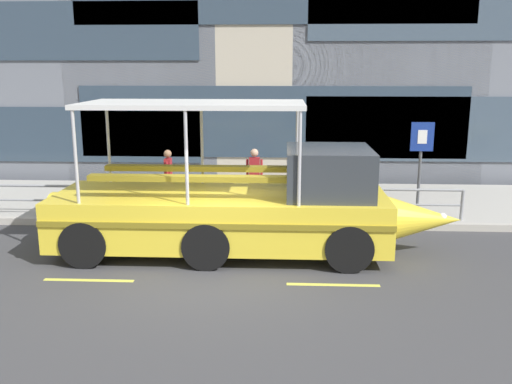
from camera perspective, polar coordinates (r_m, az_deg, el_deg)
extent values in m
plane|color=#3D3D3F|center=(11.60, -4.35, -8.00)|extent=(120.00, 120.00, 0.00)
cube|color=#A8A59E|center=(16.90, -2.02, -0.96)|extent=(32.00, 4.80, 0.18)
cube|color=#B2ADA3|center=(14.50, -2.84, -3.30)|extent=(32.00, 0.18, 0.18)
cube|color=#DBD64C|center=(11.50, -16.89, -8.70)|extent=(1.80, 0.12, 0.01)
cube|color=#DBD64C|center=(10.90, 7.97, -9.47)|extent=(1.80, 0.12, 0.01)
cube|color=#2D3D4C|center=(21.31, -22.60, 5.51)|extent=(12.47, 0.06, 1.94)
cube|color=#2D3D4C|center=(21.21, -23.44, 14.98)|extent=(12.47, 0.06, 1.94)
cube|color=#2D3D4C|center=(19.22, 1.63, 7.22)|extent=(13.40, 0.06, 2.46)
cube|color=#3D4C5B|center=(20.25, 21.17, 6.03)|extent=(11.13, 0.06, 2.22)
cube|color=#3D4C5B|center=(20.23, 22.13, 17.42)|extent=(11.13, 0.06, 2.22)
cylinder|color=gray|center=(14.63, -3.32, 0.44)|extent=(12.47, 0.07, 0.07)
cylinder|color=gray|center=(14.72, -3.30, -1.09)|extent=(12.47, 0.06, 0.06)
cylinder|color=gray|center=(15.71, -18.57, -0.85)|extent=(0.09, 0.09, 0.80)
cylinder|color=gray|center=(15.08, -11.19, -0.98)|extent=(0.09, 0.09, 0.80)
cylinder|color=gray|center=(14.72, -3.30, -1.09)|extent=(0.09, 0.09, 0.80)
cylinder|color=gray|center=(14.64, 4.81, -1.18)|extent=(0.09, 0.09, 0.80)
cylinder|color=gray|center=(14.86, 12.85, -1.25)|extent=(0.09, 0.09, 0.80)
cylinder|color=gray|center=(15.37, 20.51, -1.30)|extent=(0.09, 0.09, 0.80)
cylinder|color=#4C4F54|center=(15.40, 16.53, 2.22)|extent=(0.08, 0.08, 2.48)
cube|color=navy|center=(15.23, 16.79, 5.48)|extent=(0.60, 0.04, 0.76)
cube|color=white|center=(15.21, 16.81, 5.47)|extent=(0.24, 0.01, 0.36)
cube|color=yellow|center=(12.43, -3.65, -2.57)|extent=(7.32, 2.44, 1.09)
cone|color=yellow|center=(12.74, 16.85, -2.73)|extent=(1.65, 1.04, 1.04)
cylinder|color=yellow|center=(13.34, -19.49, -2.22)|extent=(0.37, 1.04, 1.04)
cube|color=olive|center=(11.21, -4.37, -3.58)|extent=(7.32, 0.04, 0.12)
sphere|color=white|center=(12.83, 18.65, -2.51)|extent=(0.22, 0.22, 0.22)
cube|color=#33383D|center=(12.15, 7.50, 2.11)|extent=(1.83, 2.05, 1.02)
cube|color=silver|center=(12.09, -6.45, 8.98)|extent=(4.76, 2.25, 0.10)
cylinder|color=#B2B2B7|center=(13.11, 4.26, 4.92)|extent=(0.07, 0.07, 1.90)
cylinder|color=#B2B2B7|center=(10.98, 4.52, 3.37)|extent=(0.07, 0.07, 1.90)
cylinder|color=#B2B2B7|center=(13.24, -5.60, 4.97)|extent=(0.07, 0.07, 1.90)
cylinder|color=#B2B2B7|center=(11.15, -7.19, 3.45)|extent=(0.07, 0.07, 1.90)
cylinder|color=#B2B2B7|center=(13.76, -14.99, 4.89)|extent=(0.07, 0.07, 1.90)
cylinder|color=#B2B2B7|center=(11.75, -18.13, 3.39)|extent=(0.07, 0.07, 1.90)
cube|color=olive|center=(12.85, -5.86, 2.45)|extent=(4.38, 0.28, 0.12)
cube|color=olive|center=(11.71, -6.72, 1.42)|extent=(4.38, 0.28, 0.12)
cylinder|color=black|center=(13.59, 8.50, -2.74)|extent=(1.00, 0.28, 1.00)
cylinder|color=black|center=(11.45, 9.58, -5.76)|extent=(1.00, 0.28, 1.00)
cylinder|color=black|center=(13.61, -3.88, -2.60)|extent=(1.00, 0.28, 1.00)
cylinder|color=black|center=(11.48, -5.17, -5.59)|extent=(1.00, 0.28, 1.00)
cylinder|color=black|center=(14.14, -14.26, -2.39)|extent=(1.00, 0.28, 1.00)
cylinder|color=black|center=(12.10, -17.33, -5.17)|extent=(1.00, 0.28, 1.00)
cylinder|color=#47423D|center=(15.69, 9.96, -0.42)|extent=(0.10, 0.10, 0.78)
cylinder|color=#47423D|center=(15.74, 10.50, -0.41)|extent=(0.10, 0.10, 0.78)
cube|color=maroon|center=(15.57, 10.33, 1.97)|extent=(0.32, 0.22, 0.55)
cylinder|color=maroon|center=(15.52, 9.64, 1.86)|extent=(0.07, 0.07, 0.50)
cylinder|color=maroon|center=(15.64, 10.99, 1.89)|extent=(0.07, 0.07, 0.50)
sphere|color=#936B4C|center=(15.50, 10.39, 3.44)|extent=(0.21, 0.21, 0.21)
cylinder|color=#1E2338|center=(15.97, 0.13, 0.08)|extent=(0.10, 0.10, 0.82)
cylinder|color=#1E2338|center=(15.97, -0.46, 0.08)|extent=(0.10, 0.10, 0.82)
cube|color=maroon|center=(15.83, -0.17, 2.56)|extent=(0.31, 0.19, 0.58)
cylinder|color=maroon|center=(15.83, 0.57, 2.45)|extent=(0.07, 0.07, 0.52)
cylinder|color=maroon|center=(15.84, -0.90, 2.45)|extent=(0.07, 0.07, 0.52)
sphere|color=tan|center=(15.76, -0.17, 4.08)|extent=(0.23, 0.23, 0.23)
cylinder|color=black|center=(16.17, -8.91, 0.07)|extent=(0.10, 0.10, 0.81)
cylinder|color=black|center=(16.02, -9.03, -0.06)|extent=(0.10, 0.10, 0.81)
cube|color=maroon|center=(15.96, -9.06, 2.43)|extent=(0.18, 0.31, 0.57)
cylinder|color=maroon|center=(16.15, -8.91, 2.46)|extent=(0.07, 0.07, 0.52)
cylinder|color=maroon|center=(15.77, -9.20, 2.19)|extent=(0.07, 0.07, 0.52)
sphere|color=#936B4C|center=(15.89, -9.11, 3.92)|extent=(0.22, 0.22, 0.22)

